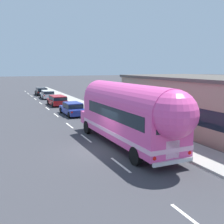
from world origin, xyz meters
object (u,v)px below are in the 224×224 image
object	(u,v)px
painted_bus	(130,113)
car_lead	(73,108)
car_second	(57,100)
car_third	(47,94)
car_fourth	(41,91)

from	to	relation	value
painted_bus	car_lead	bearing A→B (deg)	90.48
painted_bus	car_second	xyz separation A→B (m)	(-0.10, 21.16, -1.51)
car_lead	car_third	world-z (taller)	same
car_lead	car_fourth	bearing A→B (deg)	89.37
car_lead	car_second	world-z (taller)	same
car_lead	car_third	size ratio (longest dim) A/B	1.10
painted_bus	car_second	distance (m)	21.21
car_lead	car_second	bearing A→B (deg)	89.91
painted_bus	car_fourth	bearing A→B (deg)	89.78
car_lead	car_third	xyz separation A→B (m)	(0.26, 16.82, 0.04)
car_lead	car_fourth	world-z (taller)	same
car_third	painted_bus	bearing A→B (deg)	-90.28
painted_bus	car_lead	world-z (taller)	painted_bus
painted_bus	car_second	size ratio (longest dim) A/B	2.67
painted_bus	car_fourth	world-z (taller)	painted_bus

